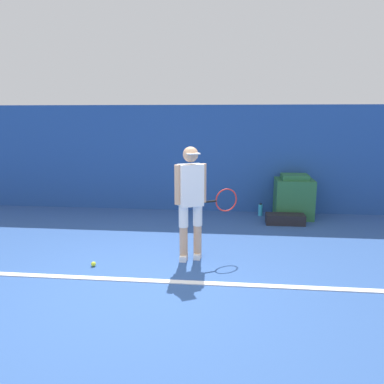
# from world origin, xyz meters

# --- Properties ---
(ground_plane) EXTENTS (24.00, 24.00, 0.00)m
(ground_plane) POSITION_xyz_m (0.00, 0.00, 0.00)
(ground_plane) COLOR #2D5193
(back_wall) EXTENTS (24.00, 0.10, 2.32)m
(back_wall) POSITION_xyz_m (0.00, 3.98, 1.16)
(back_wall) COLOR #234C99
(back_wall) RESTS_ON ground_plane
(court_baseline) EXTENTS (21.60, 0.10, 0.01)m
(court_baseline) POSITION_xyz_m (0.00, 0.22, 0.01)
(court_baseline) COLOR white
(court_baseline) RESTS_ON ground_plane
(tennis_player) EXTENTS (0.90, 0.53, 1.67)m
(tennis_player) POSITION_xyz_m (0.58, 1.05, 0.93)
(tennis_player) COLOR tan
(tennis_player) RESTS_ON ground_plane
(tennis_ball) EXTENTS (0.07, 0.07, 0.07)m
(tennis_ball) POSITION_xyz_m (-0.77, 0.61, 0.03)
(tennis_ball) COLOR #D1E533
(tennis_ball) RESTS_ON ground_plane
(covered_chair) EXTENTS (0.76, 0.65, 0.91)m
(covered_chair) POSITION_xyz_m (2.45, 3.55, 0.43)
(covered_chair) COLOR #28663D
(covered_chair) RESTS_ON ground_plane
(equipment_bag) EXTENTS (0.75, 0.31, 0.20)m
(equipment_bag) POSITION_xyz_m (2.22, 3.03, 0.10)
(equipment_bag) COLOR black
(equipment_bag) RESTS_ON ground_plane
(water_bottle) EXTENTS (0.09, 0.09, 0.27)m
(water_bottle) POSITION_xyz_m (1.78, 3.63, 0.12)
(water_bottle) COLOR #33ADD6
(water_bottle) RESTS_ON ground_plane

